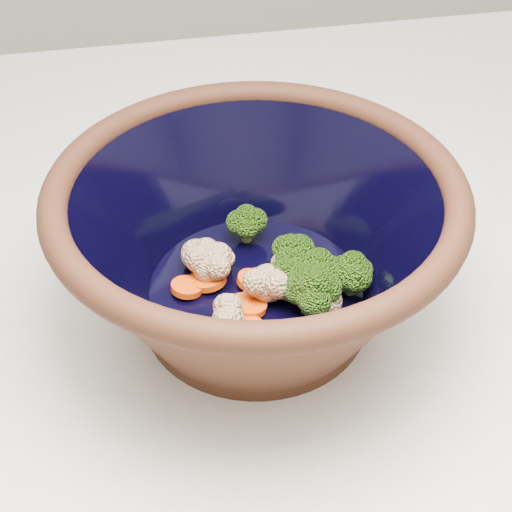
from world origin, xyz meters
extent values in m
cylinder|color=black|center=(-0.09, 0.00, 0.91)|extent=(0.20, 0.20, 0.01)
torus|color=black|center=(-0.09, 0.00, 1.04)|extent=(0.34, 0.34, 0.02)
cylinder|color=black|center=(-0.09, 0.00, 0.93)|extent=(0.19, 0.19, 0.00)
cylinder|color=#608442|center=(-0.04, -0.02, 0.94)|extent=(0.01, 0.01, 0.02)
ellipsoid|color=#356112|center=(-0.04, -0.02, 0.97)|extent=(0.04, 0.04, 0.03)
cylinder|color=#608442|center=(-0.05, -0.05, 0.94)|extent=(0.01, 0.01, 0.02)
ellipsoid|color=#356112|center=(-0.05, -0.05, 0.97)|extent=(0.04, 0.04, 0.04)
cylinder|color=#608442|center=(-0.07, -0.02, 0.94)|extent=(0.01, 0.01, 0.02)
ellipsoid|color=#356112|center=(-0.07, -0.02, 0.96)|extent=(0.04, 0.04, 0.03)
cylinder|color=#608442|center=(-0.01, -0.02, 0.94)|extent=(0.01, 0.01, 0.02)
ellipsoid|color=#356112|center=(-0.01, -0.02, 0.96)|extent=(0.04, 0.04, 0.03)
cylinder|color=#608442|center=(-0.06, 0.01, 0.94)|extent=(0.01, 0.01, 0.02)
ellipsoid|color=#356112|center=(-0.06, 0.01, 0.96)|extent=(0.04, 0.04, 0.03)
cylinder|color=#608442|center=(-0.05, -0.04, 0.94)|extent=(0.01, 0.01, 0.02)
ellipsoid|color=#356112|center=(-0.05, -0.04, 0.96)|extent=(0.04, 0.04, 0.03)
cylinder|color=#608442|center=(-0.09, 0.07, 0.94)|extent=(0.01, 0.01, 0.02)
ellipsoid|color=#356112|center=(-0.09, 0.07, 0.96)|extent=(0.03, 0.03, 0.03)
sphere|color=beige|center=(-0.14, 0.04, 0.95)|extent=(0.03, 0.03, 0.03)
sphere|color=beige|center=(-0.08, -0.02, 0.95)|extent=(0.03, 0.03, 0.03)
sphere|color=beige|center=(-0.07, -0.02, 0.95)|extent=(0.03, 0.03, 0.03)
sphere|color=beige|center=(-0.04, -0.04, 0.95)|extent=(0.03, 0.03, 0.03)
sphere|color=beige|center=(-0.12, 0.03, 0.95)|extent=(0.03, 0.03, 0.03)
sphere|color=beige|center=(-0.06, 0.01, 0.95)|extent=(0.03, 0.03, 0.03)
sphere|color=beige|center=(-0.13, 0.02, 0.95)|extent=(0.03, 0.03, 0.03)
sphere|color=beige|center=(-0.12, -0.05, 0.95)|extent=(0.03, 0.03, 0.03)
cylinder|color=#FF480B|center=(-0.11, -0.06, 0.94)|extent=(0.03, 0.03, 0.01)
cylinder|color=#FF480B|center=(-0.15, 0.01, 0.94)|extent=(0.03, 0.03, 0.01)
cylinder|color=#FF480B|center=(-0.10, -0.03, 0.94)|extent=(0.03, 0.03, 0.01)
cylinder|color=#FF480B|center=(-0.09, -0.01, 0.94)|extent=(0.02, 0.02, 0.01)
cylinder|color=#FF480B|center=(-0.13, 0.01, 0.94)|extent=(0.03, 0.03, 0.01)
cylinder|color=#FF480B|center=(-0.05, -0.02, 0.94)|extent=(0.03, 0.03, 0.01)
cylinder|color=#FF480B|center=(-0.09, 0.00, 0.94)|extent=(0.03, 0.03, 0.01)
cylinder|color=#FF480B|center=(-0.11, -0.03, 0.94)|extent=(0.03, 0.03, 0.01)
camera|label=1|loc=(-0.18, -0.45, 1.37)|focal=50.00mm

